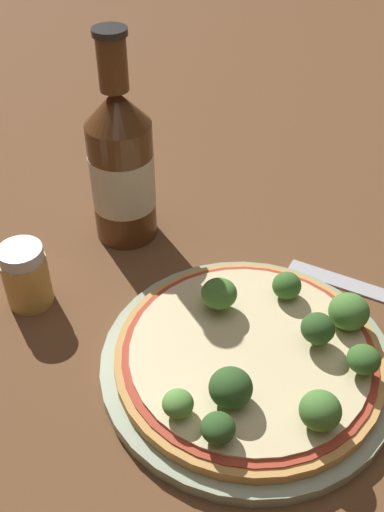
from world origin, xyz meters
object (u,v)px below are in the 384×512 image
pizza (249,355)px  pepper_shaker (26,276)px  fork (370,291)px  beer_bottle (122,166)px

pizza → pepper_shaker: size_ratio=3.48×
pizza → fork: (0.15, -0.02, -0.02)m
beer_bottle → pepper_shaker: (-0.13, -0.02, -0.05)m
pizza → fork: 0.15m
beer_bottle → pizza: bearing=-100.8°
pizza → fork: pizza is taller
pizza → pepper_shaker: bearing=114.7°
pizza → pepper_shaker: pepper_shaker is taller
pizza → beer_bottle: beer_bottle is taller
pepper_shaker → fork: bearing=-40.7°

